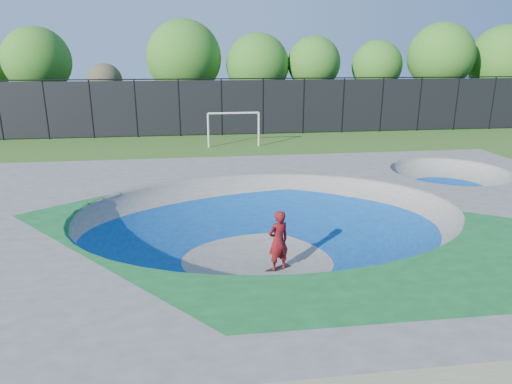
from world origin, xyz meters
TOP-DOWN VIEW (x-y plane):
  - ground at (0.00, 0.00)m, footprint 120.00×120.00m
  - skate_deck at (0.00, 0.00)m, footprint 22.00×14.00m
  - skater at (0.13, -0.82)m, footprint 0.74×0.63m
  - skateboard at (0.13, -0.82)m, footprint 0.79×0.58m
  - soccer_goal at (0.47, 16.63)m, footprint 3.32×0.12m
  - fence at (0.00, 21.00)m, footprint 48.09×0.09m
  - treeline at (2.76, 25.64)m, footprint 53.73×7.44m

SIDE VIEW (x-z plane):
  - ground at x=0.00m, z-range 0.00..0.00m
  - skateboard at x=0.13m, z-range 0.00..0.05m
  - skate_deck at x=0.00m, z-range 0.00..1.50m
  - skater at x=0.13m, z-range 0.00..1.72m
  - soccer_goal at x=0.47m, z-range 0.43..2.62m
  - fence at x=0.00m, z-range 0.08..4.12m
  - treeline at x=2.76m, z-range 0.84..9.18m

